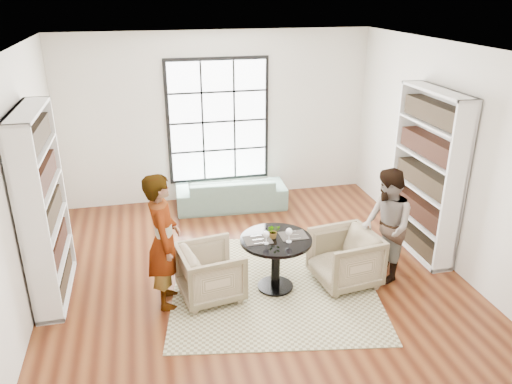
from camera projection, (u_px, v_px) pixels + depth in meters
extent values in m
plane|color=brown|center=(256.00, 280.00, 6.72)|extent=(6.00, 6.00, 0.00)
plane|color=silver|center=(218.00, 118.00, 8.85)|extent=(5.50, 0.00, 5.50)
plane|color=silver|center=(17.00, 195.00, 5.58)|extent=(0.00, 6.00, 6.00)
plane|color=silver|center=(454.00, 160.00, 6.72)|extent=(0.00, 6.00, 6.00)
plane|color=silver|center=(353.00, 324.00, 3.45)|extent=(5.50, 0.00, 5.50)
plane|color=white|center=(256.00, 50.00, 5.58)|extent=(6.00, 6.00, 0.00)
cube|color=black|center=(218.00, 121.00, 8.85)|extent=(1.82, 0.06, 2.22)
cube|color=white|center=(218.00, 121.00, 8.81)|extent=(1.70, 0.02, 2.10)
cube|color=tan|center=(274.00, 285.00, 6.60)|extent=(3.02, 3.02, 0.01)
cylinder|color=black|center=(275.00, 286.00, 6.54)|extent=(0.47, 0.47, 0.04)
cylinder|color=black|center=(276.00, 264.00, 6.41)|extent=(0.12, 0.12, 0.65)
cylinder|color=black|center=(276.00, 240.00, 6.28)|extent=(0.91, 0.91, 0.04)
imported|color=slate|center=(231.00, 192.00, 8.84)|extent=(1.96, 0.85, 0.56)
imported|color=#BCB686|center=(211.00, 272.00, 6.24)|extent=(0.87, 0.85, 0.69)
imported|color=tan|center=(345.00, 258.00, 6.54)|extent=(0.89, 0.87, 0.72)
imported|color=gray|center=(164.00, 241.00, 5.94)|extent=(0.44, 0.64, 1.71)
imported|color=gray|center=(386.00, 226.00, 6.50)|extent=(0.68, 0.82, 1.54)
cube|color=black|center=(258.00, 240.00, 6.23)|extent=(0.34, 0.26, 0.01)
cube|color=black|center=(293.00, 235.00, 6.34)|extent=(0.34, 0.26, 0.01)
cylinder|color=silver|center=(266.00, 243.00, 6.14)|extent=(0.06, 0.06, 0.01)
cylinder|color=silver|center=(266.00, 240.00, 6.12)|extent=(0.01, 0.01, 0.10)
sphere|color=maroon|center=(266.00, 234.00, 6.09)|extent=(0.08, 0.08, 0.08)
ellipsoid|color=white|center=(266.00, 234.00, 6.09)|extent=(0.08, 0.08, 0.09)
cylinder|color=silver|center=(289.00, 241.00, 6.19)|extent=(0.07, 0.07, 0.01)
cylinder|color=silver|center=(289.00, 238.00, 6.16)|extent=(0.01, 0.01, 0.11)
sphere|color=maroon|center=(289.00, 232.00, 6.13)|extent=(0.08, 0.08, 0.08)
ellipsoid|color=white|center=(289.00, 232.00, 6.13)|extent=(0.09, 0.09, 0.09)
imported|color=gray|center=(273.00, 231.00, 6.25)|extent=(0.18, 0.17, 0.19)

